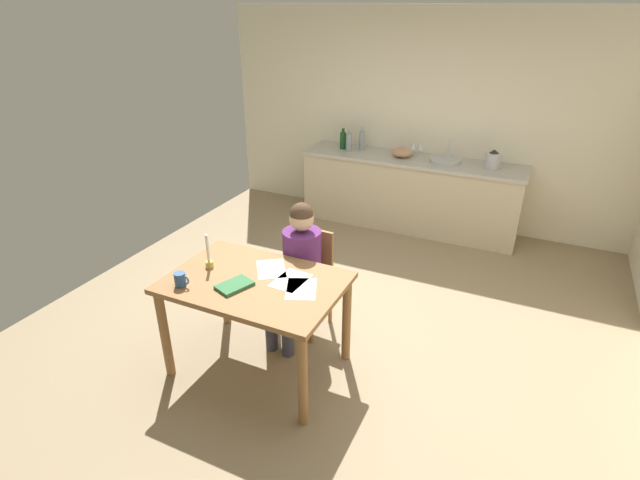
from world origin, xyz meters
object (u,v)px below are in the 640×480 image
(book_magazine, at_px, (235,285))
(bottle_wine_red, at_px, (362,140))
(dining_table, at_px, (255,294))
(mixing_bowl, at_px, (402,152))
(coffee_mug, at_px, (180,279))
(candlestick, at_px, (209,258))
(stovetop_kettle, at_px, (493,160))
(wine_glass_by_kettle, at_px, (413,146))
(bottle_vinegar, at_px, (349,142))
(sink_unit, at_px, (445,160))
(chair_at_table, at_px, (307,275))
(wine_glass_near_sink, at_px, (420,147))
(person_seated, at_px, (298,264))
(bottle_oil, at_px, (343,140))

(book_magazine, xyz_separation_m, bottle_wine_red, (-0.32, 3.37, 0.22))
(dining_table, distance_m, mixing_bowl, 3.16)
(coffee_mug, relative_size, candlestick, 0.44)
(candlestick, bearing_deg, stovetop_kettle, 62.10)
(bottle_wine_red, bearing_deg, dining_table, -82.96)
(wine_glass_by_kettle, bearing_deg, bottle_vinegar, -167.85)
(dining_table, bearing_deg, sink_unit, 77.48)
(bottle_vinegar, xyz_separation_m, stovetop_kettle, (1.76, 0.02, -0.02))
(chair_at_table, xyz_separation_m, coffee_mug, (-0.52, -0.97, 0.34))
(book_magazine, height_order, wine_glass_near_sink, wine_glass_near_sink)
(person_seated, relative_size, mixing_bowl, 4.64)
(book_magazine, height_order, mixing_bowl, mixing_bowl)
(bottle_oil, distance_m, bottle_vinegar, 0.12)
(sink_unit, height_order, bottle_vinegar, bottle_vinegar)
(bottle_wine_red, bearing_deg, coffee_mug, -90.62)
(bottle_vinegar, xyz_separation_m, wine_glass_near_sink, (0.88, 0.17, -0.01))
(coffee_mug, xyz_separation_m, bottle_wine_red, (0.04, 3.51, 0.18))
(candlestick, xyz_separation_m, bottle_vinegar, (-0.12, 3.09, 0.15))
(book_magazine, height_order, stovetop_kettle, stovetop_kettle)
(candlestick, distance_m, sink_unit, 3.31)
(person_seated, xyz_separation_m, stovetop_kettle, (1.15, 2.60, 0.32))
(candlestick, distance_m, mixing_bowl, 3.18)
(dining_table, distance_m, sink_unit, 3.23)
(book_magazine, relative_size, bottle_wine_red, 0.83)
(wine_glass_near_sink, bearing_deg, bottle_wine_red, -175.58)
(bottle_oil, relative_size, stovetop_kettle, 1.21)
(bottle_oil, relative_size, wine_glass_near_sink, 1.73)
(dining_table, relative_size, candlestick, 4.66)
(mixing_bowl, bearing_deg, book_magazine, -94.26)
(book_magazine, distance_m, bottle_wine_red, 3.39)
(candlestick, relative_size, stovetop_kettle, 1.25)
(dining_table, relative_size, coffee_mug, 10.57)
(bottle_oil, xyz_separation_m, mixing_bowl, (0.80, -0.03, -0.06))
(bottle_wine_red, relative_size, wine_glass_near_sink, 1.92)
(sink_unit, distance_m, mixing_bowl, 0.53)
(wine_glass_by_kettle, bearing_deg, candlestick, -101.71)
(stovetop_kettle, distance_m, wine_glass_near_sink, 0.89)
(bottle_vinegar, bearing_deg, dining_table, -80.31)
(bottle_oil, distance_m, stovetop_kettle, 1.87)
(person_seated, height_order, stovetop_kettle, person_seated)
(book_magazine, distance_m, mixing_bowl, 3.29)
(coffee_mug, distance_m, bottle_vinegar, 3.41)
(candlestick, xyz_separation_m, sink_unit, (1.11, 3.12, 0.06))
(dining_table, xyz_separation_m, book_magazine, (-0.08, -0.14, 0.13))
(candlestick, xyz_separation_m, mixing_bowl, (0.58, 3.12, 0.09))
(bottle_vinegar, relative_size, wine_glass_by_kettle, 1.78)
(wine_glass_by_kettle, bearing_deg, book_magazine, -95.67)
(bottle_vinegar, bearing_deg, sink_unit, 1.15)
(dining_table, distance_m, person_seated, 0.54)
(person_seated, bearing_deg, wine_glass_by_kettle, 86.25)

